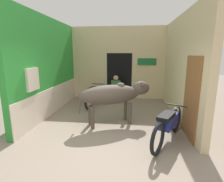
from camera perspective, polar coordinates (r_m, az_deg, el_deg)
The scene contains 10 objects.
ground_plane at distance 4.23m, azimuth -3.56°, elevation -18.11°, with size 30.00×30.00×0.00m, color gray.
wall_left_shopfront at distance 6.62m, azimuth -19.80°, elevation 7.02°, with size 0.25×4.69×3.35m.
wall_back_with_doorway at distance 8.61m, azimuth 2.29°, elevation 7.46°, with size 4.34×0.93×3.35m.
wall_right_with_door at distance 6.11m, azimuth 21.76°, elevation 6.82°, with size 0.22×4.69×3.35m.
cow at distance 5.24m, azimuth 0.77°, elevation -1.09°, with size 2.24×1.38×1.31m.
motorcycle_near at distance 4.50m, azimuth 17.93°, elevation -10.10°, with size 1.08×1.88×0.81m.
motorcycle_far at distance 7.42m, azimuth -5.76°, elevation -0.88°, with size 0.58×2.09×0.81m.
shopkeeper_seated at distance 7.95m, azimuth 1.20°, elevation 1.12°, with size 0.41×0.34×1.16m.
plastic_stool at distance 8.03m, azimuth 3.96°, elevation -1.70°, with size 0.35×0.35×0.39m.
crate at distance 5.66m, azimuth 18.11°, elevation -9.07°, with size 0.44×0.32×0.28m.
Camera 1 is at (0.66, -3.59, 2.13)m, focal length 28.00 mm.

